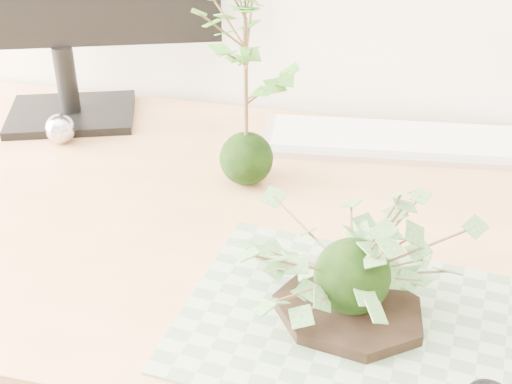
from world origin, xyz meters
TOP-DOWN VIEW (x-y plane):
  - desk at (0.07, 1.23)m, footprint 1.60×0.70m
  - cutting_mat at (0.16, 1.04)m, footprint 0.47×0.34m
  - stone_dish at (0.13, 1.05)m, footprint 0.21×0.21m
  - ivy_kokedama at (0.13, 1.05)m, footprint 0.25×0.25m
  - maple_kokedama at (-0.06, 1.32)m, footprint 0.21×0.21m
  - keyboard at (0.17, 1.50)m, footprint 0.48×0.19m
  - foil_ball at (-0.39, 1.37)m, footprint 0.05×0.05m

SIDE VIEW (x-z plane):
  - desk at x=0.07m, z-range 0.28..1.02m
  - cutting_mat at x=0.16m, z-range 0.74..0.74m
  - keyboard at x=0.17m, z-range 0.74..0.76m
  - stone_dish at x=0.13m, z-range 0.74..0.76m
  - foil_ball at x=-0.39m, z-range 0.74..0.79m
  - ivy_kokedama at x=0.13m, z-range 0.76..0.93m
  - maple_kokedama at x=-0.06m, z-range 0.81..1.14m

